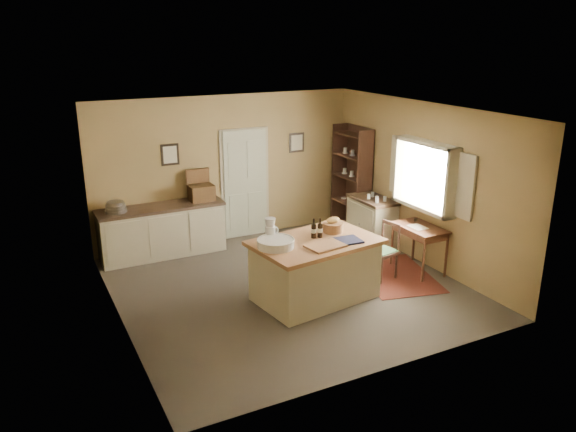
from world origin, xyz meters
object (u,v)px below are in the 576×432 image
(sideboard, at_px, (163,229))
(desk_chair, at_px, (382,252))
(work_island, at_px, (314,268))
(right_cabinet, at_px, (372,221))
(shelving_unit, at_px, (353,180))
(writing_desk, at_px, (420,232))

(sideboard, relative_size, desk_chair, 2.45)
(work_island, relative_size, sideboard, 0.88)
(work_island, bearing_deg, sideboard, 111.52)
(desk_chair, distance_m, right_cabinet, 1.48)
(work_island, distance_m, sideboard, 3.10)
(work_island, xyz_separation_m, desk_chair, (1.31, 0.14, -0.04))
(sideboard, bearing_deg, desk_chair, -42.12)
(desk_chair, xyz_separation_m, shelving_unit, (0.87, 2.17, 0.58))
(sideboard, relative_size, shelving_unit, 1.06)
(shelving_unit, bearing_deg, work_island, -133.20)
(sideboard, xyz_separation_m, desk_chair, (2.82, -2.55, -0.04))
(sideboard, bearing_deg, work_island, -60.62)
(sideboard, height_order, desk_chair, sideboard)
(work_island, distance_m, desk_chair, 1.31)
(writing_desk, relative_size, right_cabinet, 0.89)
(work_island, xyz_separation_m, sideboard, (-1.52, 2.70, -0.00))
(sideboard, xyz_separation_m, shelving_unit, (3.69, -0.38, 0.55))
(desk_chair, distance_m, shelving_unit, 2.41)
(sideboard, distance_m, desk_chair, 3.81)
(writing_desk, distance_m, right_cabinet, 1.34)
(desk_chair, relative_size, right_cabinet, 0.90)
(sideboard, height_order, writing_desk, sideboard)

